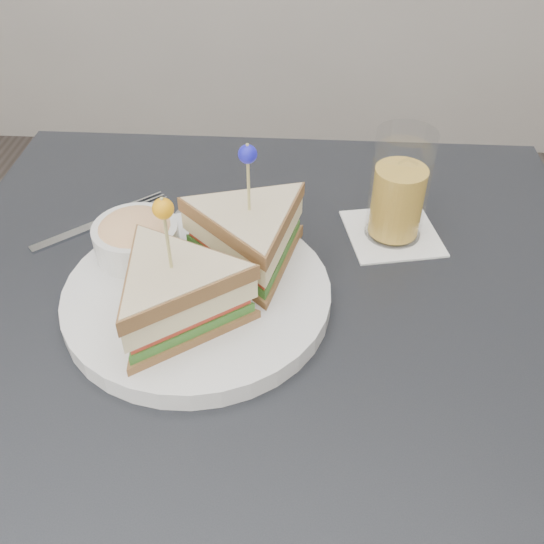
{
  "coord_description": "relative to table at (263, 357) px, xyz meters",
  "views": [
    {
      "loc": [
        0.04,
        -0.48,
        1.22
      ],
      "look_at": [
        0.01,
        0.01,
        0.8
      ],
      "focal_mm": 40.0,
      "sensor_mm": 36.0,
      "label": 1
    }
  ],
  "objects": [
    {
      "name": "table",
      "position": [
        0.0,
        0.0,
        0.0
      ],
      "size": [
        0.8,
        0.8,
        0.75
      ],
      "color": "black",
      "rests_on": "ground"
    },
    {
      "name": "cutlery_knife",
      "position": [
        -0.15,
        0.09,
        0.08
      ],
      "size": [
        0.09,
        0.21,
        0.01
      ],
      "rotation": [
        0.0,
        0.0,
        -0.33
      ],
      "color": "#B3B7BE",
      "rests_on": "table"
    },
    {
      "name": "plate_meal",
      "position": [
        -0.07,
        0.01,
        0.12
      ],
      "size": [
        0.34,
        0.33,
        0.18
      ],
      "rotation": [
        0.0,
        0.0,
        0.11
      ],
      "color": "silver",
      "rests_on": "table"
    },
    {
      "name": "drink_set",
      "position": [
        0.16,
        0.15,
        0.14
      ],
      "size": [
        0.13,
        0.13,
        0.14
      ],
      "rotation": [
        0.0,
        0.0,
        0.21
      ],
      "color": "white",
      "rests_on": "table"
    },
    {
      "name": "cutlery_fork",
      "position": [
        -0.22,
        0.16,
        0.08
      ],
      "size": [
        0.16,
        0.14,
        0.01
      ],
      "rotation": [
        0.0,
        0.0,
        -0.84
      ],
      "color": "#B4BBBF",
      "rests_on": "table"
    }
  ]
}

